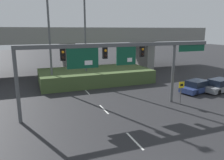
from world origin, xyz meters
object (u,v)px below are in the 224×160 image
at_px(highway_light_pole_near, 85,14).
at_px(highway_light_pole_far, 48,18).
at_px(parked_sedan_mid_right, 220,86).
at_px(speed_limit_sign, 181,89).
at_px(signal_gantry, 117,56).
at_px(parked_sedan_near_right, 197,87).

relative_size(highway_light_pole_near, highway_light_pole_far, 1.09).
bearing_deg(parked_sedan_mid_right, speed_limit_sign, -175.14).
distance_m(signal_gantry, speed_limit_sign, 7.09).
distance_m(speed_limit_sign, highway_light_pole_far, 16.46).
height_order(signal_gantry, highway_light_pole_far, highway_light_pole_far).
bearing_deg(highway_light_pole_far, parked_sedan_near_right, -25.83).
distance_m(highway_light_pole_far, parked_sedan_near_right, 18.76).
xyz_separation_m(speed_limit_sign, parked_sedan_near_right, (4.56, 2.87, -0.86)).
relative_size(speed_limit_sign, parked_sedan_near_right, 0.49).
bearing_deg(signal_gantry, speed_limit_sign, -9.38).
distance_m(highway_light_pole_near, parked_sedan_mid_right, 18.42).
xyz_separation_m(signal_gantry, parked_sedan_near_right, (10.73, 1.85, -4.22)).
distance_m(signal_gantry, parked_sedan_near_right, 11.67).
xyz_separation_m(signal_gantry, highway_light_pole_far, (-4.69, 9.32, 3.44)).
bearing_deg(speed_limit_sign, signal_gantry, 170.62).
bearing_deg(signal_gantry, highway_light_pole_near, 90.87).
relative_size(signal_gantry, speed_limit_sign, 7.66).
bearing_deg(parked_sedan_near_right, signal_gantry, 175.53).
bearing_deg(parked_sedan_mid_right, highway_light_pole_near, 133.83).
relative_size(signal_gantry, highway_light_pole_far, 1.12).
height_order(highway_light_pole_near, highway_light_pole_far, highway_light_pole_near).
xyz_separation_m(highway_light_pole_near, parked_sedan_near_right, (10.89, -8.57, -8.35)).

